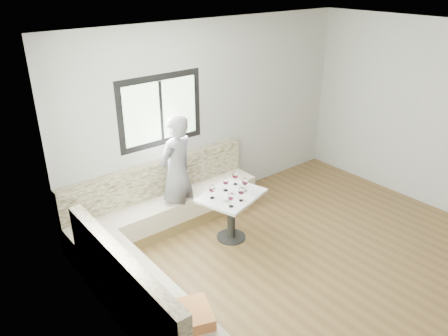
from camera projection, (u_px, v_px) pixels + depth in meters
The scene contains 11 objects.
room at pixel (341, 169), 4.80m from camera, with size 5.01×5.01×2.81m.
banquette at pixel (156, 238), 5.48m from camera, with size 2.90×2.80×0.95m.
table at pixel (231, 206), 5.87m from camera, with size 0.98×0.86×0.68m.
person at pixel (177, 173), 6.02m from camera, with size 0.61×0.40×1.68m, color slate.
olive_ramekin at pixel (224, 199), 5.64m from camera, with size 0.11×0.11×0.05m.
wine_glass_a at pixel (231, 197), 5.45m from camera, with size 0.09×0.09×0.19m.
wine_glass_b at pixel (241, 191), 5.59m from camera, with size 0.09×0.09×0.19m.
wine_glass_c at pixel (245, 182), 5.83m from camera, with size 0.09×0.09×0.19m.
wine_glass_d at pixel (226, 182), 5.84m from camera, with size 0.09×0.09×0.19m.
wine_glass_e at pixel (235, 176), 6.00m from camera, with size 0.09×0.09×0.19m.
wine_glass_f at pixel (212, 189), 5.65m from camera, with size 0.09×0.09×0.19m.
Camera 1 is at (-3.81, -2.50, 3.44)m, focal length 35.00 mm.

